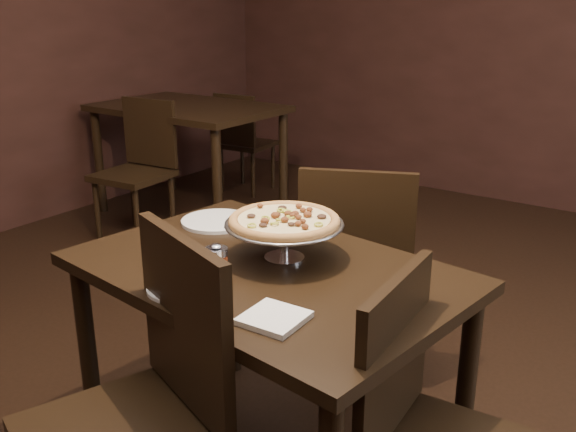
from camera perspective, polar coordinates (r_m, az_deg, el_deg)
The scene contains 16 objects.
room at distance 1.92m, azimuth 2.77°, elevation 14.14°, with size 6.04×7.04×2.84m.
dining_table at distance 2.07m, azimuth -1.95°, elevation -7.03°, with size 1.31×0.96×0.76m.
background_table at distance 4.81m, azimuth -8.86°, elevation 8.43°, with size 1.31×0.87×0.82m.
pizza_stand at distance 2.04m, azimuth -0.34°, elevation -0.45°, with size 0.38×0.38×0.16m.
parmesan_shaker at distance 2.07m, azimuth -10.64°, elevation -2.79°, with size 0.06×0.06×0.11m.
pepper_flake_shaker at distance 1.91m, azimuth -6.36°, elevation -4.25°, with size 0.07×0.07×0.12m.
packet_caddy at distance 2.13m, azimuth -9.98°, elevation -2.64°, with size 0.09×0.09×0.07m.
napkin_stack at distance 1.69m, azimuth -1.25°, elevation -9.06°, with size 0.15×0.15×0.02m, color white.
plate_left at distance 2.42m, azimuth -6.37°, elevation -0.45°, with size 0.26×0.26×0.01m, color white.
plate_near at distance 1.89m, azimuth -9.22°, elevation -6.27°, with size 0.22×0.22×0.01m, color white.
serving_spatula at distance 1.96m, azimuth -0.76°, elevation -1.36°, with size 0.14×0.14×0.02m.
chair_far at distance 2.64m, azimuth 6.17°, elevation -4.40°, with size 0.59×0.59×0.95m.
chair_near at distance 1.80m, azimuth -12.67°, elevation -16.15°, with size 0.59×0.59×0.99m.
chair_side at distance 1.79m, azimuth 12.77°, elevation -18.26°, with size 0.45×0.45×0.90m.
bg_chair_far at distance 5.35m, azimuth -4.07°, elevation 6.85°, with size 0.42×0.42×0.83m.
bg_chair_near at distance 4.42m, azimuth -13.06°, elevation 4.54°, with size 0.47×0.47×0.93m.
Camera 1 is at (1.09, -1.59, 1.56)m, focal length 40.00 mm.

